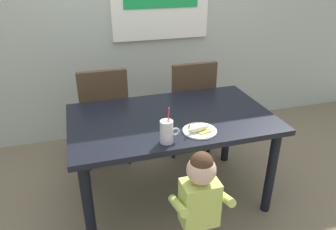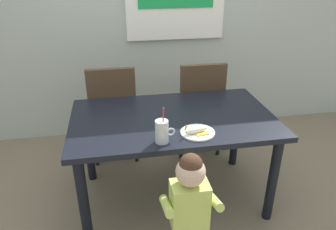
{
  "view_description": "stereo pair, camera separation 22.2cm",
  "coord_description": "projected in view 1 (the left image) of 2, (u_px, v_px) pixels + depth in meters",
  "views": [
    {
      "loc": [
        -0.62,
        -2.0,
        1.78
      ],
      "look_at": [
        -0.05,
        -0.09,
        0.8
      ],
      "focal_mm": 33.87,
      "sensor_mm": 36.0,
      "label": 1
    },
    {
      "loc": [
        -0.41,
        -2.06,
        1.78
      ],
      "look_at": [
        -0.05,
        -0.09,
        0.8
      ],
      "focal_mm": 33.87,
      "sensor_mm": 36.0,
      "label": 2
    }
  ],
  "objects": [
    {
      "name": "dining_table",
      "position": [
        171.0,
        128.0,
        2.38
      ],
      "size": [
        1.49,
        0.89,
        0.74
      ],
      "color": "black",
      "rests_on": "ground"
    },
    {
      "name": "ground_plane",
      "position": [
        171.0,
        195.0,
        2.67
      ],
      "size": [
        24.0,
        24.0,
        0.0
      ],
      "primitive_type": "plane",
      "color": "#7A6B56"
    },
    {
      "name": "dining_chair_left",
      "position": [
        104.0,
        111.0,
        2.9
      ],
      "size": [
        0.44,
        0.44,
        0.96
      ],
      "rotation": [
        0.0,
        0.0,
        3.14
      ],
      "color": "#4C3826",
      "rests_on": "ground"
    },
    {
      "name": "dining_chair_right",
      "position": [
        189.0,
        102.0,
        3.08
      ],
      "size": [
        0.44,
        0.44,
        0.96
      ],
      "rotation": [
        0.0,
        0.0,
        3.14
      ],
      "color": "#4C3826",
      "rests_on": "ground"
    },
    {
      "name": "snack_plate",
      "position": [
        200.0,
        131.0,
        2.13
      ],
      "size": [
        0.23,
        0.23,
        0.01
      ],
      "primitive_type": "cylinder",
      "color": "white",
      "rests_on": "dining_table"
    },
    {
      "name": "milk_cup",
      "position": [
        167.0,
        133.0,
        1.98
      ],
      "size": [
        0.13,
        0.08,
        0.25
      ],
      "color": "silver",
      "rests_on": "dining_table"
    },
    {
      "name": "toddler_standing",
      "position": [
        200.0,
        198.0,
        1.86
      ],
      "size": [
        0.33,
        0.24,
        0.84
      ],
      "color": "#3F4760",
      "rests_on": "ground"
    },
    {
      "name": "peeled_banana",
      "position": [
        199.0,
        129.0,
        2.1
      ],
      "size": [
        0.18,
        0.12,
        0.07
      ],
      "rotation": [
        0.0,
        0.0,
        0.21
      ],
      "color": "#F4EAC6",
      "rests_on": "snack_plate"
    }
  ]
}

